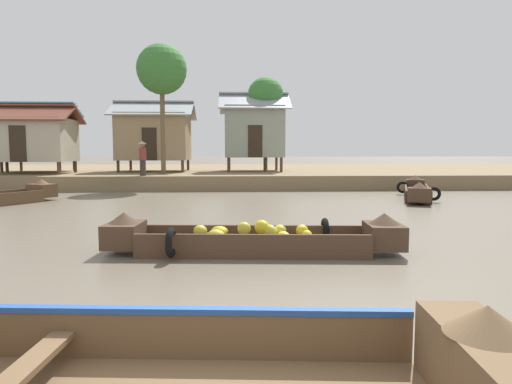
# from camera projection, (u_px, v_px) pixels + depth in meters

# --- Properties ---
(ground_plane) EXTENTS (300.00, 300.00, 0.00)m
(ground_plane) POSITION_uv_depth(u_px,v_px,m) (226.00, 213.00, 13.70)
(ground_plane) COLOR #665B4C
(riverbank_strip) EXTENTS (160.00, 20.00, 0.72)m
(riverbank_strip) POSITION_uv_depth(u_px,v_px,m) (230.00, 173.00, 31.08)
(riverbank_strip) COLOR #7F6B4C
(riverbank_strip) RESTS_ON ground
(banana_boat) EXTENTS (5.53, 1.53, 0.76)m
(banana_boat) POSITION_uv_depth(u_px,v_px,m) (253.00, 239.00, 8.31)
(banana_boat) COLOR #473323
(banana_boat) RESTS_ON ground
(fishing_skiff_distant) EXTENTS (2.71, 5.45, 0.81)m
(fishing_skiff_distant) POSITION_uv_depth(u_px,v_px,m) (417.00, 191.00, 18.07)
(fishing_skiff_distant) COLOR #473323
(fishing_skiff_distant) RESTS_ON ground
(stilt_house_left) EXTENTS (4.26, 3.19, 4.00)m
(stilt_house_left) POSITION_uv_depth(u_px,v_px,m) (38.00, 136.00, 25.80)
(stilt_house_left) COLOR #4C3826
(stilt_house_left) RESTS_ON riverbank_strip
(stilt_house_mid_left) EXTENTS (4.81, 3.28, 3.61)m
(stilt_house_mid_left) POSITION_uv_depth(u_px,v_px,m) (30.00, 139.00, 23.39)
(stilt_house_mid_left) COLOR #4C3826
(stilt_house_mid_left) RESTS_ON riverbank_strip
(stilt_house_mid_right) EXTENTS (4.65, 3.94, 4.11)m
(stilt_house_mid_right) POSITION_uv_depth(u_px,v_px,m) (155.00, 136.00, 26.18)
(stilt_house_mid_right) COLOR #4C3826
(stilt_house_mid_right) RESTS_ON riverbank_strip
(stilt_house_right) EXTENTS (4.09, 3.77, 4.63)m
(stilt_house_right) POSITION_uv_depth(u_px,v_px,m) (254.00, 131.00, 26.49)
(stilt_house_right) COLOR #4C3826
(stilt_house_right) RESTS_ON riverbank_strip
(palm_tree_near) EXTENTS (2.13, 2.13, 5.55)m
(palm_tree_near) POSITION_uv_depth(u_px,v_px,m) (266.00, 96.00, 26.39)
(palm_tree_near) COLOR brown
(palm_tree_near) RESTS_ON riverbank_strip
(palm_tree_mid) EXTENTS (2.55, 2.55, 6.62)m
(palm_tree_mid) POSITION_uv_depth(u_px,v_px,m) (162.00, 70.00, 22.72)
(palm_tree_mid) COLOR brown
(palm_tree_mid) RESTS_ON riverbank_strip
(vendor_person) EXTENTS (0.44, 0.44, 1.66)m
(vendor_person) POSITION_uv_depth(u_px,v_px,m) (143.00, 157.00, 21.40)
(vendor_person) COLOR #332D28
(vendor_person) RESTS_ON riverbank_strip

